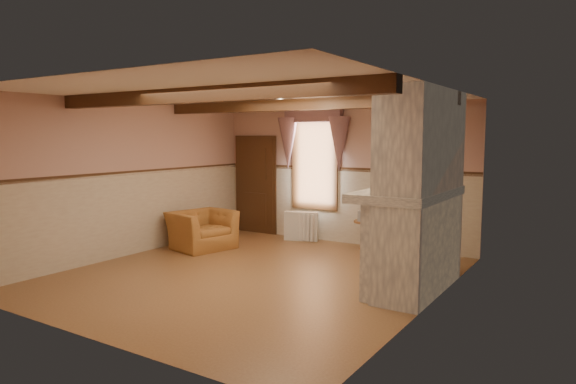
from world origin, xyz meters
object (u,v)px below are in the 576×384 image
Objects in this scene: bowl at (407,187)px; mantel_clock at (426,178)px; oil_lamp at (416,178)px; armchair at (202,230)px; side_table at (367,235)px; radiator at (301,226)px.

mantel_clock is at bearing 90.00° from bowl.
oil_lamp is at bearing 90.00° from bowl.
oil_lamp is at bearing -77.72° from armchair.
armchair is at bearing -147.99° from side_table.
side_table is 2.68m from oil_lamp.
oil_lamp reaches higher than bowl.
radiator is at bearing 149.23° from oil_lamp.
oil_lamp reaches higher than armchair.
radiator is at bearing 144.13° from bowl.
mantel_clock reaches higher than armchair.
radiator is (1.22, 1.69, -0.06)m from armchair.
mantel_clock is (4.23, 0.39, 1.16)m from armchair.
bowl is 0.88m from mantel_clock.
oil_lamp is (0.00, -0.49, 0.04)m from mantel_clock.
armchair is 2.09m from radiator.
radiator reaches higher than side_table.
bowl reaches higher than armchair.
oil_lamp is at bearing -49.52° from side_table.
mantel_clock is at bearing -42.66° from radiator.
armchair is 3.32× the size of bowl.
radiator is (-1.48, 0.00, 0.02)m from side_table.
radiator is at bearing 180.00° from side_table.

